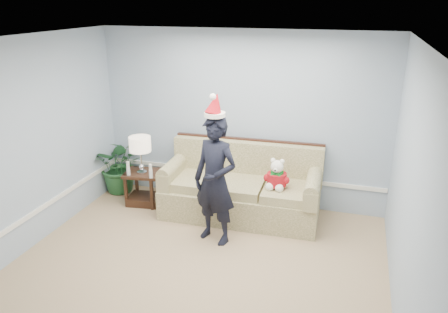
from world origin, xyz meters
name	(u,v)px	position (x,y,z in m)	size (l,w,h in m)	color
room_shell	(178,180)	(0.00, 0.00, 1.35)	(4.54, 5.04, 2.74)	tan
wainscot_trim	(135,198)	(-1.18, 1.18, 0.45)	(4.49, 4.99, 0.06)	white
sofa	(242,190)	(0.15, 2.02, 0.38)	(2.34, 1.06, 1.08)	brown
side_table	(144,191)	(-1.42, 1.91, 0.21)	(0.61, 0.54, 0.54)	#321B12
table_lamp	(140,146)	(-1.42, 1.86, 0.99)	(0.33, 0.33, 0.59)	silver
candle_pair	(139,170)	(-1.39, 1.73, 0.64)	(0.44, 0.06, 0.22)	silver
houseplant	(121,165)	(-2.00, 2.23, 0.48)	(0.86, 0.74, 0.95)	#1F5028
man	(215,181)	(0.02, 1.17, 0.87)	(0.63, 0.42, 1.74)	black
santa_hat	(215,106)	(0.02, 1.19, 1.86)	(0.35, 0.38, 0.31)	white
teddy_bear	(277,178)	(0.71, 1.84, 0.73)	(0.29, 0.32, 0.45)	white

